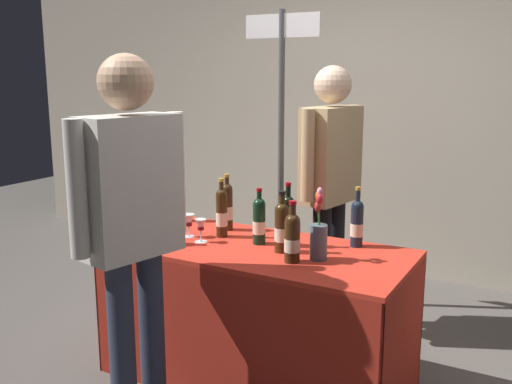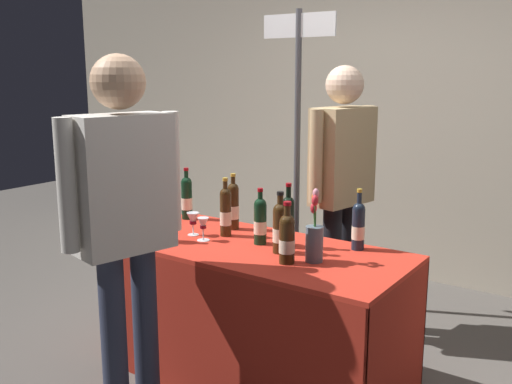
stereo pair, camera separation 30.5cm
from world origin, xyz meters
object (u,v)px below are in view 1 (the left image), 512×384
at_px(vendor_presenter, 330,174).
at_px(taster_foreground_right, 132,213).
at_px(featured_wine_bottle, 176,199).
at_px(tasting_table, 256,288).
at_px(display_bottle_0, 292,237).
at_px(wine_glass_mid, 201,226).
at_px(flower_vase, 319,236).
at_px(wine_glass_near_vendor, 188,221).
at_px(booth_signpost, 281,128).

height_order(vendor_presenter, taster_foreground_right, taster_foreground_right).
bearing_deg(taster_foreground_right, vendor_presenter, 0.57).
height_order(featured_wine_bottle, taster_foreground_right, taster_foreground_right).
bearing_deg(tasting_table, vendor_presenter, 83.79).
bearing_deg(featured_wine_bottle, display_bottle_0, -21.14).
relative_size(wine_glass_mid, taster_foreground_right, 0.07).
bearing_deg(tasting_table, display_bottle_0, -25.97).
distance_m(display_bottle_0, flower_vase, 0.14).
relative_size(wine_glass_mid, vendor_presenter, 0.08).
xyz_separation_m(wine_glass_mid, vendor_presenter, (0.40, 0.90, 0.19)).
xyz_separation_m(wine_glass_near_vendor, vendor_presenter, (0.52, 0.84, 0.19)).
distance_m(flower_vase, taster_foreground_right, 0.92).
bearing_deg(taster_foreground_right, display_bottle_0, -30.17).
height_order(flower_vase, vendor_presenter, vendor_presenter).
distance_m(tasting_table, taster_foreground_right, 0.91).
distance_m(vendor_presenter, booth_signpost, 0.59).
bearing_deg(wine_glass_mid, taster_foreground_right, -84.46).
distance_m(featured_wine_bottle, taster_foreground_right, 1.06).
bearing_deg(taster_foreground_right, tasting_table, -6.51).
bearing_deg(flower_vase, wine_glass_mid, -177.11).
xyz_separation_m(display_bottle_0, booth_signpost, (-0.67, 1.20, 0.40)).
xyz_separation_m(featured_wine_bottle, taster_foreground_right, (0.46, -0.94, 0.17)).
bearing_deg(wine_glass_near_vendor, tasting_table, 2.73).
relative_size(featured_wine_bottle, wine_glass_near_vendor, 2.49).
xyz_separation_m(wine_glass_mid, flower_vase, (0.68, 0.03, 0.03)).
xyz_separation_m(featured_wine_bottle, wine_glass_near_vendor, (0.28, -0.27, -0.05)).
relative_size(tasting_table, display_bottle_0, 5.31).
relative_size(featured_wine_bottle, wine_glass_mid, 2.52).
height_order(tasting_table, display_bottle_0, display_bottle_0).
bearing_deg(vendor_presenter, wine_glass_near_vendor, -20.79).
relative_size(flower_vase, vendor_presenter, 0.21).
bearing_deg(booth_signpost, taster_foreground_right, -85.43).
bearing_deg(flower_vase, display_bottle_0, -134.85).
distance_m(featured_wine_bottle, wine_glass_mid, 0.51).
bearing_deg(vendor_presenter, booth_signpost, -106.37).
bearing_deg(wine_glass_mid, featured_wine_bottle, 141.52).
relative_size(display_bottle_0, vendor_presenter, 0.18).
bearing_deg(flower_vase, vendor_presenter, 108.40).
bearing_deg(vendor_presenter, featured_wine_bottle, -43.37).
relative_size(tasting_table, flower_vase, 4.45).
bearing_deg(wine_glass_mid, wine_glass_near_vendor, 156.45).
bearing_deg(flower_vase, booth_signpost, 124.66).
xyz_separation_m(wine_glass_mid, taster_foreground_right, (0.06, -0.62, 0.22)).
bearing_deg(tasting_table, flower_vase, -5.70).
height_order(wine_glass_near_vendor, wine_glass_mid, wine_glass_near_vendor).
distance_m(featured_wine_bottle, vendor_presenter, 0.99).
height_order(display_bottle_0, vendor_presenter, vendor_presenter).
bearing_deg(taster_foreground_right, flower_vase, -30.42).
bearing_deg(booth_signpost, flower_vase, -55.34).
bearing_deg(featured_wine_bottle, wine_glass_near_vendor, -43.44).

